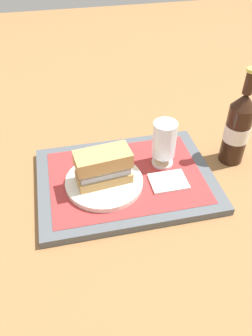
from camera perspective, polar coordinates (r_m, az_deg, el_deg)
name	(u,v)px	position (r m, az deg, el deg)	size (l,w,h in m)	color
ground_plane	(126,183)	(0.87, 0.00, -2.48)	(3.00, 3.00, 0.00)	olive
tray	(126,180)	(0.86, 0.00, -2.00)	(0.44, 0.32, 0.02)	#4C5156
placemat	(126,177)	(0.85, 0.00, -1.48)	(0.38, 0.27, 0.00)	#9E2D2D
plate	(104,182)	(0.83, -3.69, -2.37)	(0.19, 0.19, 0.01)	silver
sandwich	(105,166)	(0.80, -3.61, 0.29)	(0.14, 0.08, 0.08)	tan
beer_glass	(164,142)	(0.86, 6.41, 4.30)	(0.06, 0.06, 0.12)	silver
napkin_folded	(168,181)	(0.84, 7.15, -2.24)	(0.09, 0.07, 0.01)	white
beer_bottle	(238,128)	(0.92, 18.28, 6.44)	(0.07, 0.07, 0.27)	black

